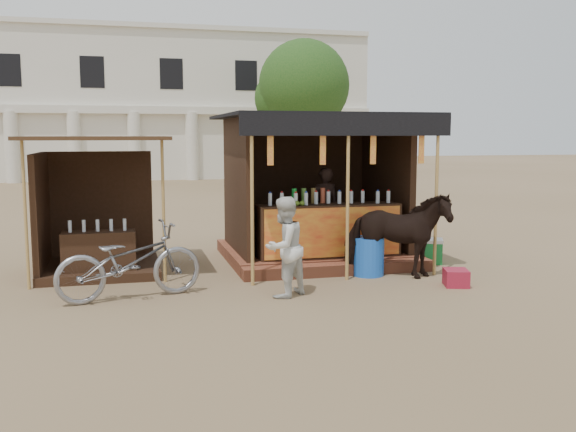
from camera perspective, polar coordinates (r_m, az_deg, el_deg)
The scene contains 11 objects.
ground at distance 9.07m, azimuth 2.52°, elevation -8.15°, with size 120.00×120.00×0.00m, color #846B4C.
main_stall at distance 12.33m, azimuth 2.54°, elevation 0.78°, with size 3.60×3.61×2.78m.
secondary_stall at distance 11.72m, azimuth -17.24°, elevation -0.72°, with size 2.40×2.40×2.38m.
cow at distance 10.86m, azimuth 9.65°, elevation -1.74°, with size 0.79×1.73×1.46m, color black.
motorbike at distance 9.69m, azimuth -13.91°, elevation -3.94°, with size 0.75×2.14×1.13m, color gray.
bystander at distance 9.52m, azimuth -0.36°, elevation -2.77°, with size 0.73×0.57×1.50m, color silver.
blue_barrel at distance 11.12m, azimuth 7.15°, elevation -3.58°, with size 0.53×0.53×0.66m, color blue.
red_crate at distance 10.64m, azimuth 14.71°, elevation -5.33°, with size 0.36×0.43×0.27m, color maroon.
cooler at distance 12.40m, azimuth 12.09°, elevation -3.03°, with size 0.76×0.66×0.46m.
background_building at distance 38.35m, azimuth -13.66°, elevation 9.37°, with size 26.00×7.45×8.18m.
tree at distance 31.71m, azimuth 1.03°, elevation 11.25°, with size 4.50×4.40×7.00m.
Camera 1 is at (-2.54, -8.37, 2.40)m, focal length 40.00 mm.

